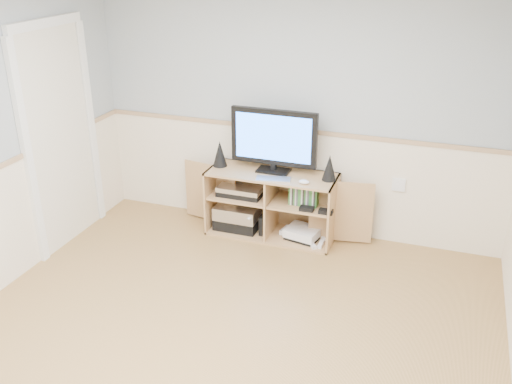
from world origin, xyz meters
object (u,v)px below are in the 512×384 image
game_consoles (302,233)px  media_cabinet (273,201)px  monitor (274,139)px  keyboard (273,179)px

game_consoles → media_cabinet: bearing=168.0°
media_cabinet → game_consoles: bearing=-12.0°
monitor → keyboard: 0.38m
media_cabinet → monitor: bearing=-90.0°
keyboard → game_consoles: 0.65m
media_cabinet → monitor: monitor is taller
monitor → keyboard: (0.06, -0.19, -0.32)m
keyboard → game_consoles: size_ratio=0.69×
keyboard → monitor: bearing=96.0°
keyboard → game_consoles: bearing=14.6°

